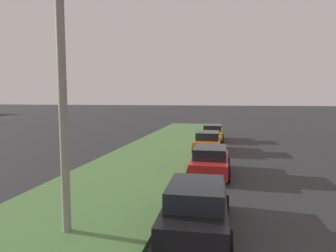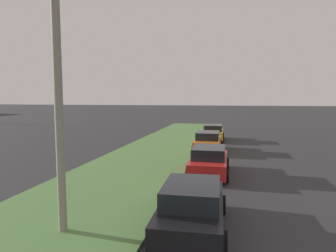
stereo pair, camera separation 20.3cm
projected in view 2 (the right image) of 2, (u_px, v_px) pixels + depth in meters
name	position (u px, v px, depth m)	size (l,w,h in m)	color
grass_median	(121.00, 177.00, 14.42)	(60.00, 6.00, 0.12)	#517F42
parked_car_black	(192.00, 207.00, 8.72)	(4.36, 2.13, 1.47)	black
parked_car_red	(209.00, 161.00, 15.06)	(4.31, 2.04, 1.47)	red
parked_car_orange	(208.00, 142.00, 21.70)	(4.32, 2.05, 1.47)	orange
parked_car_yellow	(213.00, 133.00, 27.26)	(4.35, 2.12, 1.47)	gold
streetlight	(70.00, 82.00, 8.02)	(0.47, 2.88, 7.50)	gray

